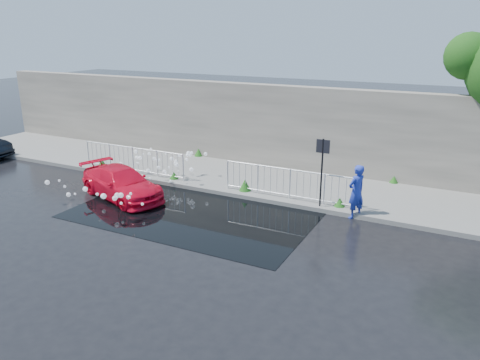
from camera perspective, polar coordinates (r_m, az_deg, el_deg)
The scene contains 12 objects.
ground at distance 15.42m, azimuth -9.09°, elevation -4.84°, with size 90.00×90.00×0.00m, color black.
pavement at distance 19.39m, azimuth -0.47°, elevation 0.42°, with size 30.00×4.00×0.15m, color slate.
curb at distance 17.73m, azimuth -3.45°, elevation -1.30°, with size 30.00×0.25×0.16m, color slate.
retaining_wall at distance 20.86m, azimuth 2.33°, elevation 6.83°, with size 30.00×0.60×3.50m, color #635D53.
puddle at distance 15.92m, azimuth -5.52°, elevation -3.93°, with size 8.00×5.00×0.01m, color black.
sign_post at distance 15.71m, azimuth 9.99°, elevation 2.20°, with size 0.45×0.06×2.50m.
railing_left at distance 20.04m, azimuth -12.90°, elevation 2.50°, with size 5.05×0.05×1.10m.
railing_right at distance 16.59m, azimuth 6.11°, elevation -0.35°, with size 5.05×0.05×1.10m.
weeds at distance 18.99m, azimuth -2.10°, elevation 0.83°, with size 12.17×3.93×0.45m.
water_spray at distance 18.09m, azimuth -11.95°, elevation 1.05°, with size 3.68×5.70×1.06m.
red_car at distance 17.57m, azimuth -14.24°, elevation -0.37°, with size 1.57×3.85×1.12m, color red.
person at distance 15.57m, azimuth 13.98°, elevation -1.39°, with size 0.66×0.43×1.80m, color #2235AA.
Camera 1 is at (8.54, -11.41, 5.90)m, focal length 35.00 mm.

